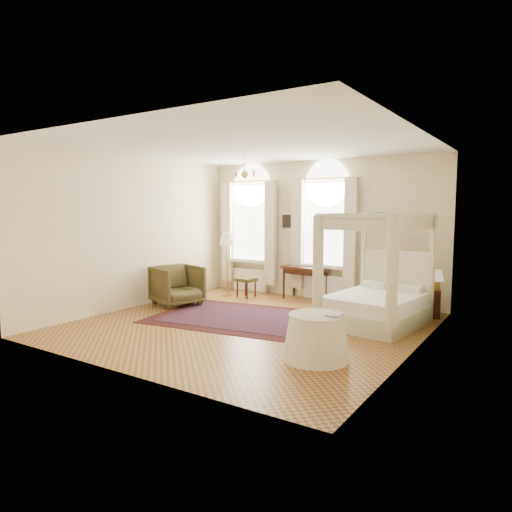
{
  "coord_description": "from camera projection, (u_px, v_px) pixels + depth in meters",
  "views": [
    {
      "loc": [
        4.67,
        -6.92,
        2.17
      ],
      "look_at": [
        -0.1,
        0.4,
        1.25
      ],
      "focal_mm": 32.0,
      "sensor_mm": 36.0,
      "label": 1
    }
  ],
  "objects": [
    {
      "name": "ground",
      "position": [
        249.0,
        325.0,
        8.53
      ],
      "size": [
        6.0,
        6.0,
        0.0
      ],
      "primitive_type": "plane",
      "color": "#A57030",
      "rests_on": "ground"
    },
    {
      "name": "room_walls",
      "position": [
        249.0,
        219.0,
        8.33
      ],
      "size": [
        6.0,
        6.0,
        6.0
      ],
      "color": "#FBEABE",
      "rests_on": "ground"
    },
    {
      "name": "window_left",
      "position": [
        250.0,
        235.0,
        11.8
      ],
      "size": [
        1.62,
        0.27,
        3.29
      ],
      "color": "white",
      "rests_on": "room_walls"
    },
    {
      "name": "window_right",
      "position": [
        324.0,
        237.0,
        10.66
      ],
      "size": [
        1.62,
        0.27,
        3.29
      ],
      "color": "white",
      "rests_on": "room_walls"
    },
    {
      "name": "chandelier",
      "position": [
        245.0,
        174.0,
        9.72
      ],
      "size": [
        0.51,
        0.45,
        0.5
      ],
      "color": "#B68C3C",
      "rests_on": "room_walls"
    },
    {
      "name": "wall_pictures",
      "position": [
        322.0,
        220.0,
        10.76
      ],
      "size": [
        2.54,
        0.03,
        0.39
      ],
      "color": "black",
      "rests_on": "room_walls"
    },
    {
      "name": "canopy_bed",
      "position": [
        375.0,
        300.0,
        8.47
      ],
      "size": [
        1.79,
        2.1,
        2.08
      ],
      "color": "beige",
      "rests_on": "ground"
    },
    {
      "name": "nightstand",
      "position": [
        430.0,
        303.0,
        9.11
      ],
      "size": [
        0.45,
        0.42,
        0.55
      ],
      "primitive_type": "cube",
      "rotation": [
        0.0,
        0.0,
        0.21
      ],
      "color": "#371D0F",
      "rests_on": "ground"
    },
    {
      "name": "nightstand_lamp",
      "position": [
        437.0,
        277.0,
        9.06
      ],
      "size": [
        0.28,
        0.28,
        0.4
      ],
      "color": "#B68C3C",
      "rests_on": "nightstand"
    },
    {
      "name": "writing_desk",
      "position": [
        305.0,
        271.0,
        10.82
      ],
      "size": [
        1.11,
        0.66,
        0.8
      ],
      "color": "#371D0F",
      "rests_on": "ground"
    },
    {
      "name": "laptop",
      "position": [
        310.0,
        266.0,
        10.78
      ],
      "size": [
        0.41,
        0.31,
        0.03
      ],
      "primitive_type": "imported",
      "rotation": [
        0.0,
        0.0,
        3.38
      ],
      "color": "black",
      "rests_on": "writing_desk"
    },
    {
      "name": "stool",
      "position": [
        246.0,
        281.0,
        11.13
      ],
      "size": [
        0.45,
        0.45,
        0.48
      ],
      "color": "#453F1D",
      "rests_on": "ground"
    },
    {
      "name": "armchair",
      "position": [
        177.0,
        285.0,
        10.24
      ],
      "size": [
        1.23,
        1.21,
        0.89
      ],
      "primitive_type": "imported",
      "rotation": [
        0.0,
        0.0,
        1.25
      ],
      "color": "#413A1B",
      "rests_on": "ground"
    },
    {
      "name": "coffee_table",
      "position": [
        190.0,
        289.0,
        10.41
      ],
      "size": [
        0.58,
        0.44,
        0.37
      ],
      "color": "white",
      "rests_on": "ground"
    },
    {
      "name": "floor_lamp",
      "position": [
        227.0,
        242.0,
        11.21
      ],
      "size": [
        0.4,
        0.4,
        1.56
      ],
      "color": "#B68C3C",
      "rests_on": "ground"
    },
    {
      "name": "oriental_rug",
      "position": [
        242.0,
        317.0,
        9.08
      ],
      "size": [
        3.76,
        2.95,
        0.01
      ],
      "color": "#3C110E",
      "rests_on": "ground"
    },
    {
      "name": "side_table",
      "position": [
        316.0,
        337.0,
        6.54
      ],
      "size": [
        0.98,
        0.98,
        0.66
      ],
      "color": "white",
      "rests_on": "ground"
    },
    {
      "name": "book",
      "position": [
        327.0,
        314.0,
        6.48
      ],
      "size": [
        0.25,
        0.31,
        0.03
      ],
      "primitive_type": "imported",
      "rotation": [
        0.0,
        0.0,
        0.13
      ],
      "color": "black",
      "rests_on": "side_table"
    }
  ]
}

